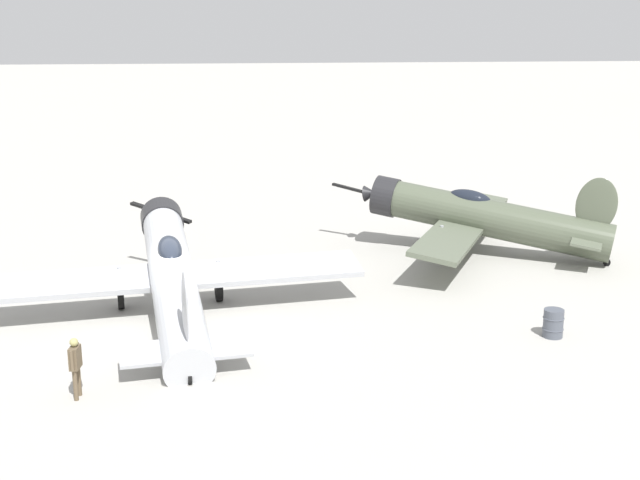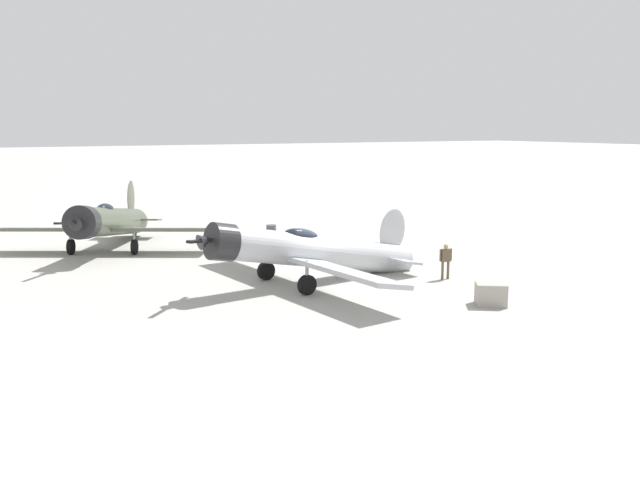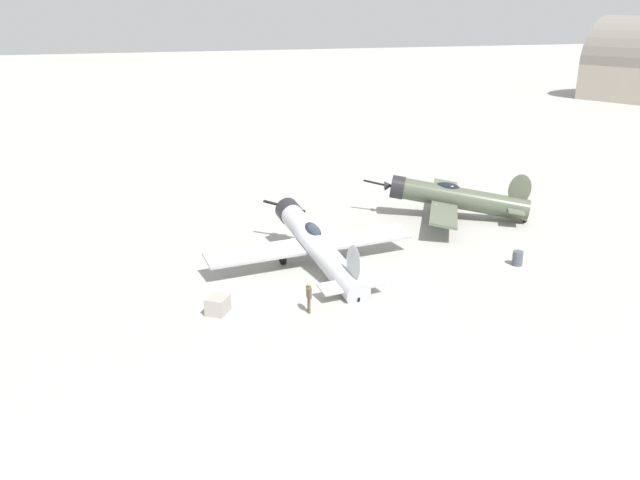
{
  "view_description": "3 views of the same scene",
  "coord_description": "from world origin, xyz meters",
  "px_view_note": "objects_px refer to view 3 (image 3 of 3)",
  "views": [
    {
      "loc": [
        23.8,
        1.01,
        8.7
      ],
      "look_at": [
        -3.24,
        4.97,
        1.6
      ],
      "focal_mm": 45.46,
      "sensor_mm": 36.0,
      "label": 1
    },
    {
      "loc": [
        -13.64,
        -24.63,
        6.57
      ],
      "look_at": [
        -0.0,
        0.0,
        1.8
      ],
      "focal_mm": 38.03,
      "sensor_mm": 36.0,
      "label": 2
    },
    {
      "loc": [
        32.69,
        -10.82,
        13.92
      ],
      "look_at": [
        -0.0,
        0.0,
        1.8
      ],
      "focal_mm": 37.11,
      "sensor_mm": 36.0,
      "label": 3
    }
  ],
  "objects_px": {
    "equipment_crate": "(218,305)",
    "ground_crew_mechanic": "(309,294)",
    "airplane_mid_apron": "(454,198)",
    "airplane_foreground": "(316,245)",
    "fuel_drum": "(518,258)"
  },
  "relations": [
    {
      "from": "airplane_mid_apron",
      "to": "fuel_drum",
      "type": "relative_size",
      "value": 12.91
    },
    {
      "from": "airplane_foreground",
      "to": "ground_crew_mechanic",
      "type": "relative_size",
      "value": 8.04
    },
    {
      "from": "airplane_foreground",
      "to": "fuel_drum",
      "type": "xyz_separation_m",
      "value": [
        3.31,
        11.02,
        -0.94
      ]
    },
    {
      "from": "equipment_crate",
      "to": "fuel_drum",
      "type": "height_order",
      "value": "fuel_drum"
    },
    {
      "from": "airplane_foreground",
      "to": "ground_crew_mechanic",
      "type": "height_order",
      "value": "airplane_foreground"
    },
    {
      "from": "airplane_mid_apron",
      "to": "ground_crew_mechanic",
      "type": "distance_m",
      "value": 17.98
    },
    {
      "from": "ground_crew_mechanic",
      "to": "fuel_drum",
      "type": "distance_m",
      "value": 13.36
    },
    {
      "from": "airplane_foreground",
      "to": "equipment_crate",
      "type": "distance_m",
      "value": 7.67
    },
    {
      "from": "airplane_foreground",
      "to": "equipment_crate",
      "type": "relative_size",
      "value": 8.74
    },
    {
      "from": "airplane_foreground",
      "to": "ground_crew_mechanic",
      "type": "xyz_separation_m",
      "value": [
        5.48,
        -2.16,
        -0.42
      ]
    },
    {
      "from": "equipment_crate",
      "to": "ground_crew_mechanic",
      "type": "bearing_deg",
      "value": 72.86
    },
    {
      "from": "ground_crew_mechanic",
      "to": "fuel_drum",
      "type": "relative_size",
      "value": 1.84
    },
    {
      "from": "ground_crew_mechanic",
      "to": "equipment_crate",
      "type": "height_order",
      "value": "ground_crew_mechanic"
    },
    {
      "from": "ground_crew_mechanic",
      "to": "equipment_crate",
      "type": "xyz_separation_m",
      "value": [
        -1.29,
        -4.2,
        -0.52
      ]
    },
    {
      "from": "airplane_mid_apron",
      "to": "ground_crew_mechanic",
      "type": "xyz_separation_m",
      "value": [
        11.23,
        -14.03,
        -0.58
      ]
    }
  ]
}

